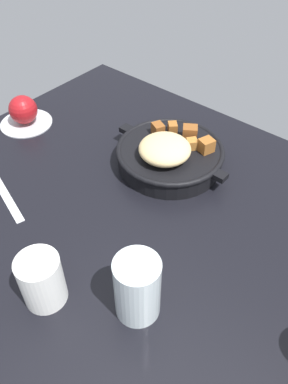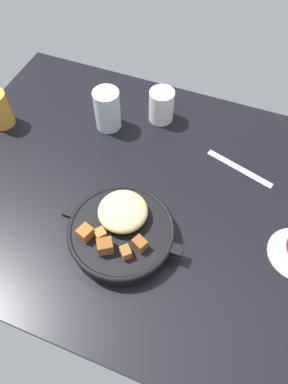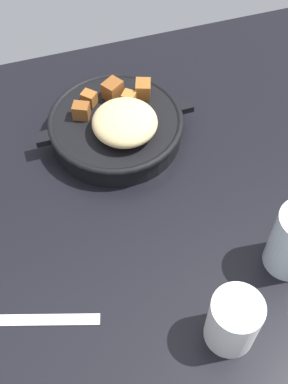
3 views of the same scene
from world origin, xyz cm
name	(u,v)px [view 2 (image 2 of 3)]	position (x,y,z in cm)	size (l,w,h in cm)	color
ground_plane	(129,189)	(0.00, 0.00, -1.20)	(97.89, 77.48, 2.40)	black
cast_iron_skillet	(121,230)	(4.01, -13.47, 3.21)	(27.49, 23.19, 8.59)	black
butter_knife	(239,168)	(23.98, 15.11, 0.18)	(18.16, 1.60, 0.36)	silver
water_glass_tall	(107,110)	(-13.17, 17.05, 5.69)	(6.95, 6.95, 11.38)	silver
white_creamer_pitcher	(161,106)	(-0.73, 24.83, 4.60)	(6.74, 6.74, 9.20)	white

